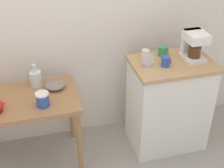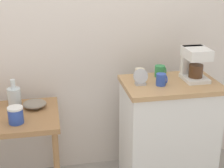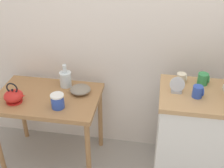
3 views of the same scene
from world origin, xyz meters
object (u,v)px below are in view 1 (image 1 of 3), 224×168
at_px(canister_enamel, 43,99).
at_px(coffee_maker, 194,44).
at_px(mug_small_cream, 146,54).
at_px(mug_blue, 166,61).
at_px(table_clock, 148,60).
at_px(mug_tall_green, 163,51).
at_px(glass_carafe_vase, 36,78).
at_px(bowl_stoneware, 55,85).

xyz_separation_m(canister_enamel, coffee_maker, (1.38, 0.12, 0.28)).
height_order(coffee_maker, mug_small_cream, coffee_maker).
relative_size(coffee_maker, mug_blue, 2.84).
bearing_deg(table_clock, coffee_maker, 5.17).
height_order(canister_enamel, mug_tall_green, mug_tall_green).
xyz_separation_m(canister_enamel, mug_tall_green, (1.14, 0.24, 0.18)).
height_order(glass_carafe_vase, coffee_maker, coffee_maker).
bearing_deg(bowl_stoneware, glass_carafe_vase, 150.71).
xyz_separation_m(bowl_stoneware, table_clock, (0.81, -0.17, 0.22)).
distance_m(glass_carafe_vase, mug_small_cream, 1.02).
relative_size(coffee_maker, table_clock, 2.09).
bearing_deg(mug_tall_green, table_clock, -142.95).
distance_m(mug_blue, table_clock, 0.16).
bearing_deg(mug_tall_green, bowl_stoneware, 179.47).
relative_size(bowl_stoneware, table_clock, 1.46).
xyz_separation_m(glass_carafe_vase, table_clock, (0.97, -0.25, 0.18)).
height_order(mug_tall_green, table_clock, table_clock).
height_order(glass_carafe_vase, mug_small_cream, mug_small_cream).
distance_m(coffee_maker, mug_small_cream, 0.44).
bearing_deg(mug_blue, bowl_stoneware, 167.94).
xyz_separation_m(mug_small_cream, table_clock, (-0.04, -0.16, 0.02)).
height_order(bowl_stoneware, canister_enamel, canister_enamel).
xyz_separation_m(glass_carafe_vase, canister_enamel, (0.03, -0.33, -0.01)).
bearing_deg(table_clock, mug_tall_green, 37.05).
height_order(mug_blue, mug_tall_green, same).
relative_size(glass_carafe_vase, table_clock, 1.72).
height_order(mug_tall_green, mug_small_cream, mug_tall_green).
distance_m(bowl_stoneware, coffee_maker, 1.30).
distance_m(mug_small_cream, table_clock, 0.16).
bearing_deg(mug_tall_green, canister_enamel, -168.33).
bearing_deg(mug_small_cream, bowl_stoneware, 179.51).
bearing_deg(bowl_stoneware, mug_tall_green, -0.53).
bearing_deg(mug_small_cream, table_clock, -104.24).
bearing_deg(canister_enamel, mug_blue, 2.08).
bearing_deg(glass_carafe_vase, table_clock, -14.71).
xyz_separation_m(mug_blue, table_clock, (-0.15, 0.04, 0.01)).
height_order(bowl_stoneware, coffee_maker, coffee_maker).
xyz_separation_m(coffee_maker, mug_tall_green, (-0.24, 0.12, -0.10)).
relative_size(mug_blue, mug_small_cream, 1.13).
xyz_separation_m(mug_blue, mug_small_cream, (-0.11, 0.20, -0.01)).
bearing_deg(mug_tall_green, mug_small_cream, 179.28).
height_order(canister_enamel, coffee_maker, coffee_maker).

